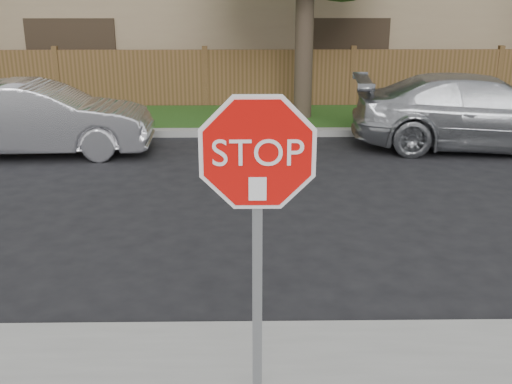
{
  "coord_description": "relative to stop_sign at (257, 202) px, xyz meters",
  "views": [
    {
      "loc": [
        1.12,
        -5.0,
        3.08
      ],
      "look_at": [
        1.19,
        -0.9,
        1.7
      ],
      "focal_mm": 42.0,
      "sensor_mm": 36.0,
      "label": 1
    }
  ],
  "objects": [
    {
      "name": "fence",
      "position": [
        -1.19,
        12.88,
        -1.03
      ],
      "size": [
        70.0,
        0.12,
        1.6
      ],
      "primitive_type": "cube",
      "color": "#543B1D",
      "rests_on": "ground"
    },
    {
      "name": "stop_sign",
      "position": [
        0.0,
        0.0,
        0.0
      ],
      "size": [
        1.01,
        0.13,
        2.55
      ],
      "color": "gray",
      "rests_on": "sidewalk_near"
    },
    {
      "name": "grass_strip",
      "position": [
        -1.19,
        11.28,
        -1.77
      ],
      "size": [
        70.0,
        3.0,
        0.12
      ],
      "primitive_type": "cube",
      "color": "#1E4714",
      "rests_on": "ground"
    },
    {
      "name": "ground",
      "position": [
        -1.19,
        1.48,
        -1.83
      ],
      "size": [
        90.0,
        90.0,
        0.0
      ],
      "primitive_type": "plane",
      "color": "black",
      "rests_on": "ground"
    },
    {
      "name": "sedan_left",
      "position": [
        -4.15,
        8.1,
        -1.11
      ],
      "size": [
        4.43,
        1.75,
        1.43
      ],
      "primitive_type": "imported",
      "rotation": [
        0.0,
        0.0,
        1.62
      ],
      "color": "silver",
      "rests_on": "ground"
    },
    {
      "name": "far_curb",
      "position": [
        -1.19,
        9.63,
        -1.75
      ],
      "size": [
        70.0,
        0.3,
        0.15
      ],
      "primitive_type": "cube",
      "color": "gray",
      "rests_on": "ground"
    },
    {
      "name": "sedan_right",
      "position": [
        4.68,
        8.43,
        -1.08
      ],
      "size": [
        5.36,
        2.66,
        1.5
      ],
      "primitive_type": "imported",
      "rotation": [
        0.0,
        0.0,
        1.46
      ],
      "color": "#AAADB1",
      "rests_on": "ground"
    }
  ]
}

